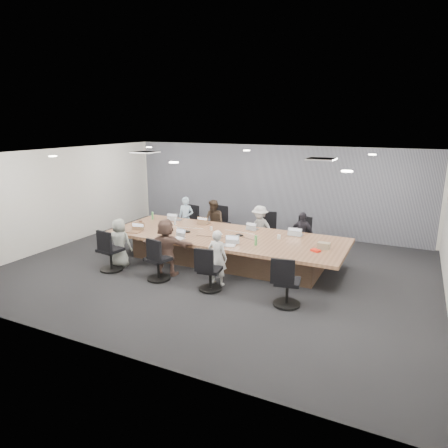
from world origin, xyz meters
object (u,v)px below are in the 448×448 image
at_px(canvas_bag, 324,246).
at_px(laptop_0, 176,220).
at_px(chair_3, 305,239).
at_px(person_1, 214,222).
at_px(person_6, 218,258).
at_px(bottle_clear, 175,222).
at_px(person_5, 166,247).
at_px(mug_brown, 141,223).
at_px(chair_1, 219,227).
at_px(laptop_4, 133,232).
at_px(chair_4, 111,253).
at_px(person_3, 302,234).
at_px(laptop_2, 253,229).
at_px(snack_packet, 316,250).
at_px(chair_0, 192,225).
at_px(chair_5, 158,262).
at_px(bottle_green_right, 256,240).
at_px(chair_2, 264,233).
at_px(laptop_5, 179,238).
at_px(laptop_1, 205,223).
at_px(conference_table, 226,248).
at_px(chair_7, 287,285).
at_px(person_0, 186,219).
at_px(bottle_green_left, 153,216).
at_px(person_4, 120,243).
at_px(laptop_6, 228,245).
at_px(person_2, 260,228).
at_px(chair_6, 210,273).
at_px(laptop_3, 296,234).

bearing_deg(canvas_bag, laptop_0, 169.10).
relative_size(chair_3, person_1, 0.58).
distance_m(person_6, bottle_clear, 2.71).
distance_m(person_5, mug_brown, 2.11).
bearing_deg(chair_1, canvas_bag, 163.02).
bearing_deg(bottle_clear, laptop_4, -117.70).
height_order(chair_4, person_3, person_3).
relative_size(chair_1, chair_4, 1.01).
xyz_separation_m(laptop_2, mug_brown, (-2.99, -0.89, 0.05)).
bearing_deg(snack_packet, person_5, -162.50).
bearing_deg(person_5, chair_3, -143.98).
relative_size(chair_0, chair_5, 0.90).
distance_m(laptop_0, bottle_green_right, 3.25).
distance_m(chair_2, laptop_0, 2.58).
distance_m(laptop_5, snack_packet, 3.29).
bearing_deg(laptop_5, bottle_green_right, 21.31).
height_order(chair_1, chair_4, chair_1).
height_order(chair_3, snack_packet, snack_packet).
bearing_deg(laptop_1, chair_1, -90.79).
bearing_deg(conference_table, chair_5, -117.69).
xyz_separation_m(chair_0, chair_4, (-0.29, -3.40, 0.06)).
relative_size(chair_7, canvas_bag, 3.15).
xyz_separation_m(laptop_0, bottle_clear, (0.28, -0.51, 0.09)).
height_order(chair_7, laptop_4, chair_7).
bearing_deg(person_5, person_0, -82.58).
distance_m(chair_1, laptop_5, 2.52).
distance_m(chair_1, laptop_2, 1.72).
height_order(person_1, bottle_green_left, person_1).
distance_m(bottle_green_right, bottle_clear, 2.81).
height_order(person_3, person_4, person_3).
bearing_deg(conference_table, laptop_4, -160.64).
distance_m(person_1, laptop_6, 2.61).
distance_m(chair_5, bottle_clear, 2.19).
relative_size(person_1, laptop_2, 4.55).
distance_m(person_2, laptop_2, 0.56).
xyz_separation_m(chair_2, chair_6, (0.03, -3.40, -0.02)).
relative_size(chair_6, canvas_bag, 2.88).
bearing_deg(chair_6, bottle_green_right, 57.17).
bearing_deg(bottle_green_left, bottle_clear, -16.44).
relative_size(chair_6, bottle_clear, 3.94).
distance_m(chair_7, laptop_2, 3.06).
distance_m(chair_7, laptop_5, 3.19).
bearing_deg(canvas_bag, bottle_clear, 175.18).
distance_m(person_0, person_2, 2.40).
distance_m(person_3, snack_packet, 1.84).
relative_size(chair_7, person_1, 0.64).
height_order(conference_table, chair_1, chair_1).
xyz_separation_m(conference_table, chair_3, (1.61, 1.70, -0.02)).
bearing_deg(laptop_3, bottle_green_left, 3.56).
height_order(chair_3, bottle_clear, bottle_clear).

